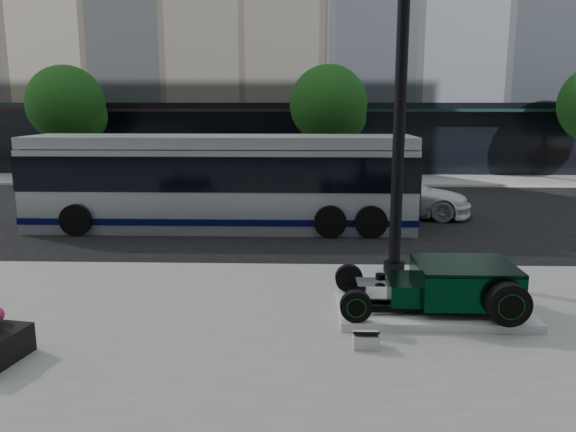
{
  "coord_description": "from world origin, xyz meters",
  "views": [
    {
      "loc": [
        -0.07,
        -14.95,
        3.84
      ],
      "look_at": [
        -0.5,
        -1.55,
        1.2
      ],
      "focal_mm": 35.0,
      "sensor_mm": 36.0,
      "label": 1
    }
  ],
  "objects_px": {
    "lamppost": "(401,91)",
    "white_sedan": "(396,195)",
    "hot_rod": "(452,284)",
    "transit_bus": "(222,181)"
  },
  "relations": [
    {
      "from": "hot_rod",
      "to": "white_sedan",
      "type": "relative_size",
      "value": 0.63
    },
    {
      "from": "lamppost",
      "to": "white_sedan",
      "type": "relative_size",
      "value": 1.71
    },
    {
      "from": "white_sedan",
      "to": "lamppost",
      "type": "bearing_deg",
      "value": -176.19
    },
    {
      "from": "lamppost",
      "to": "hot_rod",
      "type": "bearing_deg",
      "value": -76.91
    },
    {
      "from": "hot_rod",
      "to": "white_sedan",
      "type": "distance_m",
      "value": 10.04
    },
    {
      "from": "lamppost",
      "to": "white_sedan",
      "type": "distance_m",
      "value": 8.21
    },
    {
      "from": "lamppost",
      "to": "white_sedan",
      "type": "xyz_separation_m",
      "value": [
        1.19,
        7.37,
        -3.4
      ]
    },
    {
      "from": "lamppost",
      "to": "white_sedan",
      "type": "bearing_deg",
      "value": 80.82
    },
    {
      "from": "transit_bus",
      "to": "hot_rod",
      "type": "bearing_deg",
      "value": -55.8
    },
    {
      "from": "hot_rod",
      "to": "white_sedan",
      "type": "height_order",
      "value": "white_sedan"
    }
  ]
}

